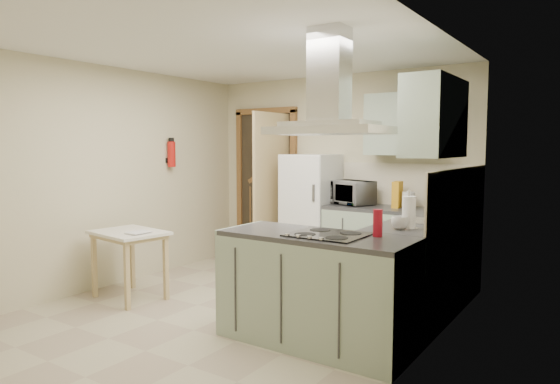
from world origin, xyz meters
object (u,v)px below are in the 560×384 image
Objects in this scene: peninsula at (317,289)px; microwave at (351,193)px; bentwood_chair at (267,227)px; fridge at (311,214)px; drop_leaf_table at (130,265)px; extractor_hood at (329,131)px.

peninsula is 3.00× the size of microwave.
bentwood_chair is (-1.98, 2.07, 0.05)m from peninsula.
fridge reaches higher than peninsula.
microwave reaches higher than bentwood_chair.
microwave is (1.29, -0.05, 0.54)m from bentwood_chair.
peninsula is at bearing -42.31° from bentwood_chair.
microwave reaches higher than peninsula.
bentwood_chair is 1.93× the size of microwave.
microwave reaches higher than drop_leaf_table.
drop_leaf_table is 2.15m from bentwood_chair.
peninsula is 1.27m from extractor_hood.
peninsula is (1.22, -1.98, -0.30)m from fridge.
drop_leaf_table is (-1.01, -2.03, -0.39)m from fridge.
peninsula is 1.55× the size of bentwood_chair.
microwave is at bearing 61.09° from drop_leaf_table.
bentwood_chair is (-2.08, 2.07, -1.22)m from extractor_hood.
extractor_hood is 1.18× the size of drop_leaf_table.
fridge is 2.35m from peninsula.
microwave is (1.54, 2.07, 0.69)m from drop_leaf_table.
extractor_hood is at bearing 9.02° from drop_leaf_table.
fridge is at bearing -3.03° from bentwood_chair.
microwave is at bearing 4.29° from fridge.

